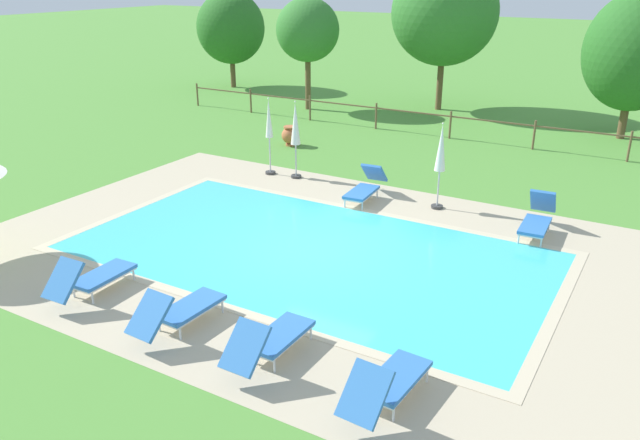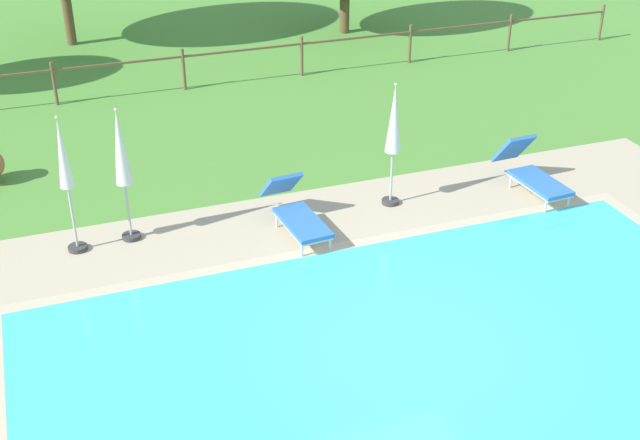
# 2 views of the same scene
# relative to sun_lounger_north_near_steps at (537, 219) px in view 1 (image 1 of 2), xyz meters

# --- Properties ---
(ground_plane) EXTENTS (160.00, 160.00, 0.00)m
(ground_plane) POSITION_rel_sun_lounger_north_near_steps_xyz_m (-4.26, -3.69, -0.39)
(ground_plane) COLOR #518E38
(pool_deck_paving) EXTENTS (15.32, 10.39, 0.01)m
(pool_deck_paving) POSITION_rel_sun_lounger_north_near_steps_xyz_m (-4.26, -3.69, -0.39)
(pool_deck_paving) COLOR #BCAD8E
(pool_deck_paving) RESTS_ON ground
(swimming_pool_water) EXTENTS (10.69, 5.76, 0.01)m
(swimming_pool_water) POSITION_rel_sun_lounger_north_near_steps_xyz_m (-4.26, -3.69, -0.39)
(swimming_pool_water) COLOR #42CCD6
(swimming_pool_water) RESTS_ON ground
(pool_coping_rim) EXTENTS (11.17, 6.24, 0.01)m
(pool_coping_rim) POSITION_rel_sun_lounger_north_near_steps_xyz_m (-4.26, -3.69, -0.38)
(pool_coping_rim) COLOR beige
(pool_coping_rim) RESTS_ON ground
(sun_lounger_north_near_steps) EXTENTS (0.70, 1.89, 0.98)m
(sun_lounger_north_near_steps) POSITION_rel_sun_lounger_north_near_steps_xyz_m (0.00, 0.00, 0.00)
(sun_lounger_north_near_steps) COLOR #3370BC
(sun_lounger_north_near_steps) RESTS_ON ground
(sun_lounger_north_mid) EXTENTS (0.62, 1.94, 0.92)m
(sun_lounger_north_mid) POSITION_rel_sun_lounger_north_near_steps_xyz_m (-2.55, -7.66, -0.01)
(sun_lounger_north_mid) COLOR #3370BC
(sun_lounger_north_mid) RESTS_ON ground
(sun_lounger_north_far) EXTENTS (0.75, 1.97, 0.92)m
(sun_lounger_north_far) POSITION_rel_sun_lounger_north_near_steps_xyz_m (-4.68, 0.08, -0.01)
(sun_lounger_north_far) COLOR #3370BC
(sun_lounger_north_far) RESTS_ON ground
(sun_lounger_north_end) EXTENTS (0.66, 1.93, 0.94)m
(sun_lounger_north_end) POSITION_rel_sun_lounger_north_near_steps_xyz_m (-6.83, -7.59, -0.01)
(sun_lounger_north_end) COLOR #3370BC
(sun_lounger_north_end) RESTS_ON ground
(sun_lounger_south_near_corner) EXTENTS (0.72, 1.96, 0.93)m
(sun_lounger_south_near_corner) POSITION_rel_sun_lounger_north_near_steps_xyz_m (-0.40, -7.77, -0.01)
(sun_lounger_south_near_corner) COLOR #3370BC
(sun_lounger_south_near_corner) RESTS_ON ground
(sun_lounger_south_mid) EXTENTS (0.69, 1.97, 0.91)m
(sun_lounger_south_mid) POSITION_rel_sun_lounger_north_near_steps_xyz_m (-4.48, -7.70, -0.01)
(sun_lounger_south_mid) COLOR #3370BC
(sun_lounger_south_mid) RESTS_ON ground
(patio_umbrella_closed_row_west) EXTENTS (0.32, 0.32, 2.41)m
(patio_umbrella_closed_row_west) POSITION_rel_sun_lounger_north_near_steps_xyz_m (-8.34, 0.74, 1.16)
(patio_umbrella_closed_row_west) COLOR #383838
(patio_umbrella_closed_row_west) RESTS_ON ground
(patio_umbrella_closed_row_mid_west) EXTENTS (0.32, 0.32, 2.35)m
(patio_umbrella_closed_row_mid_west) POSITION_rel_sun_lounger_north_near_steps_xyz_m (-2.71, 0.47, 1.15)
(patio_umbrella_closed_row_mid_west) COLOR #383838
(patio_umbrella_closed_row_mid_west) RESTS_ON ground
(patio_umbrella_closed_row_centre) EXTENTS (0.32, 0.32, 2.38)m
(patio_umbrella_closed_row_centre) POSITION_rel_sun_lounger_north_near_steps_xyz_m (-7.43, 0.82, 1.18)
(patio_umbrella_closed_row_centre) COLOR #383838
(patio_umbrella_closed_row_centre) RESTS_ON ground
(terracotta_urn_near_fence) EXTENTS (0.63, 0.63, 0.72)m
(terracotta_urn_near_fence) POSITION_rel_sun_lounger_north_near_steps_xyz_m (-9.67, 3.96, -0.01)
(terracotta_urn_near_fence) COLOR #B7663D
(terracotta_urn_near_fence) RESTS_ON ground
(perimeter_fence) EXTENTS (24.96, 0.08, 1.05)m
(perimeter_fence) POSITION_rel_sun_lounger_north_near_steps_xyz_m (-4.99, 7.90, 0.30)
(perimeter_fence) COLOR brown
(perimeter_fence) RESTS_ON ground
(tree_far_west) EXTENTS (3.61, 3.61, 5.01)m
(tree_far_west) POSITION_rel_sun_lounger_north_near_steps_xyz_m (-19.11, 12.82, 2.74)
(tree_far_west) COLOR brown
(tree_far_west) RESTS_ON ground
(tree_west_mid) EXTENTS (2.81, 2.81, 4.92)m
(tree_west_mid) POSITION_rel_sun_lounger_north_near_steps_xyz_m (-12.51, 9.87, 3.12)
(tree_west_mid) COLOR brown
(tree_west_mid) RESTS_ON ground
(tree_centre) EXTENTS (4.67, 4.67, 6.53)m
(tree_centre) POSITION_rel_sun_lounger_north_near_steps_xyz_m (-7.29, 12.85, 3.85)
(tree_centre) COLOR brown
(tree_centre) RESTS_ON ground
(tree_east_mid) EXTENTS (3.69, 3.69, 5.37)m
(tree_east_mid) POSITION_rel_sun_lounger_north_near_steps_xyz_m (0.64, 11.25, 2.82)
(tree_east_mid) COLOR brown
(tree_east_mid) RESTS_ON ground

